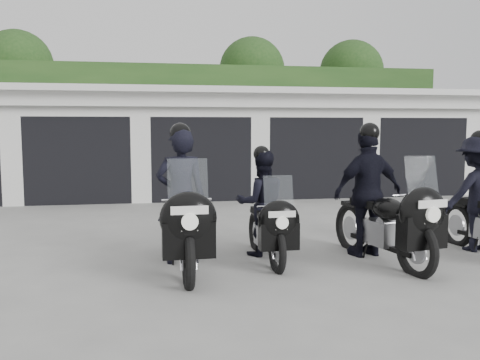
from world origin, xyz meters
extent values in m
plane|color=gray|center=(0.00, 0.00, 0.00)|extent=(80.00, 80.00, 0.00)
cube|color=silver|center=(0.00, 8.50, 1.40)|extent=(16.00, 6.00, 2.80)
cube|color=silver|center=(0.00, 8.30, 2.88)|extent=(16.40, 6.80, 0.16)
cube|color=silver|center=(0.00, 5.25, 2.65)|extent=(16.40, 0.12, 0.40)
cube|color=black|center=(0.00, 5.48, 0.12)|extent=(16.00, 0.06, 0.24)
cube|color=silver|center=(-4.65, 5.65, 1.40)|extent=(0.50, 0.50, 2.80)
cube|color=black|center=(-3.10, 6.70, 1.10)|extent=(2.60, 2.60, 2.20)
cube|color=silver|center=(-3.10, 5.65, 2.50)|extent=(2.60, 0.50, 0.60)
cube|color=silver|center=(-1.55, 5.65, 1.40)|extent=(0.50, 0.50, 2.80)
cube|color=black|center=(0.00, 6.70, 1.10)|extent=(2.60, 2.60, 2.20)
cube|color=silver|center=(0.00, 5.65, 2.50)|extent=(2.60, 0.50, 0.60)
cube|color=silver|center=(1.55, 5.65, 1.40)|extent=(0.50, 0.50, 2.80)
cube|color=black|center=(3.10, 6.70, 1.10)|extent=(2.60, 2.60, 2.20)
cube|color=silver|center=(3.10, 5.65, 2.50)|extent=(2.60, 0.50, 0.60)
cube|color=silver|center=(4.65, 5.65, 1.40)|extent=(0.50, 0.50, 2.80)
cube|color=black|center=(6.20, 6.70, 1.10)|extent=(2.60, 2.60, 2.20)
cube|color=silver|center=(6.20, 5.65, 2.50)|extent=(2.60, 0.50, 0.60)
cube|color=silver|center=(7.75, 5.65, 1.40)|extent=(0.50, 0.50, 2.80)
cube|color=#1C3B15|center=(0.00, 12.50, 2.15)|extent=(20.00, 2.00, 4.30)
sphere|color=#1C3B15|center=(-6.50, 14.00, 4.40)|extent=(2.80, 2.80, 2.80)
cylinder|color=black|center=(-6.50, 14.00, 1.65)|extent=(0.24, 0.24, 3.30)
sphere|color=#1C3B15|center=(3.00, 14.00, 4.40)|extent=(2.80, 2.80, 2.80)
cylinder|color=black|center=(3.00, 14.00, 1.65)|extent=(0.24, 0.24, 3.30)
sphere|color=#1C3B15|center=(7.50, 14.00, 4.40)|extent=(2.80, 2.80, 2.80)
cylinder|color=black|center=(7.50, 14.00, 1.65)|extent=(0.24, 0.24, 3.30)
torus|color=black|center=(-0.85, -1.68, 0.34)|extent=(0.13, 0.79, 0.79)
torus|color=black|center=(-0.88, -0.12, 0.34)|extent=(0.13, 0.79, 0.79)
cube|color=#A3A3A8|center=(-0.87, -0.88, 0.41)|extent=(0.29, 0.60, 0.35)
cube|color=black|center=(-0.87, -0.90, 0.24)|extent=(0.11, 1.41, 0.06)
ellipsoid|color=black|center=(-0.86, -1.06, 0.78)|extent=(0.36, 0.63, 0.31)
cube|color=black|center=(-0.87, -0.59, 0.80)|extent=(0.29, 0.60, 0.11)
ellipsoid|color=black|center=(-0.85, -1.76, 0.84)|extent=(0.69, 0.37, 0.65)
cube|color=black|center=(-0.85, -1.76, 0.60)|extent=(0.63, 0.25, 0.43)
cube|color=#B2BFC6|center=(-0.85, -1.73, 1.28)|extent=(0.48, 0.13, 0.55)
cylinder|color=silver|center=(-0.85, -1.55, 1.04)|extent=(0.61, 0.04, 0.03)
cube|color=silver|center=(-0.85, -1.95, 0.97)|extent=(0.43, 0.02, 0.10)
cube|color=silver|center=(-0.85, -1.91, 0.78)|extent=(0.20, 0.02, 0.11)
imported|color=black|center=(-0.87, -0.57, 0.95)|extent=(0.70, 0.47, 1.90)
sphere|color=black|center=(-0.87, -0.57, 1.84)|extent=(0.29, 0.29, 0.29)
torus|color=black|center=(0.36, -1.23, 0.28)|extent=(0.11, 0.66, 0.66)
torus|color=black|center=(0.33, 0.06, 0.28)|extent=(0.11, 0.66, 0.66)
cube|color=#A3A3A8|center=(0.35, -0.57, 0.34)|extent=(0.25, 0.50, 0.29)
cube|color=black|center=(0.35, -0.58, 0.20)|extent=(0.10, 1.17, 0.05)
ellipsoid|color=black|center=(0.35, -0.72, 0.65)|extent=(0.30, 0.53, 0.26)
cube|color=black|center=(0.34, -0.33, 0.67)|extent=(0.25, 0.50, 0.09)
ellipsoid|color=black|center=(0.37, -1.30, 0.70)|extent=(0.57, 0.31, 0.54)
cube|color=black|center=(0.37, -1.30, 0.50)|extent=(0.53, 0.21, 0.36)
cube|color=#B2BFC6|center=(0.37, -1.28, 1.06)|extent=(0.40, 0.11, 0.46)
cylinder|color=silver|center=(0.36, -1.12, 0.86)|extent=(0.50, 0.04, 0.03)
cube|color=silver|center=(0.37, -1.46, 0.81)|extent=(0.36, 0.02, 0.08)
cube|color=silver|center=(0.37, -1.43, 0.65)|extent=(0.16, 0.02, 0.09)
imported|color=black|center=(0.34, -0.31, 0.79)|extent=(0.78, 0.62, 1.58)
sphere|color=black|center=(0.34, -0.31, 1.53)|extent=(0.24, 0.24, 0.24)
torus|color=black|center=(2.10, -1.72, 0.34)|extent=(0.26, 0.80, 0.79)
torus|color=black|center=(1.82, -0.18, 0.34)|extent=(0.26, 0.80, 0.79)
cube|color=#A3A3A8|center=(1.95, -0.93, 0.41)|extent=(0.39, 0.64, 0.35)
cube|color=black|center=(1.96, -0.95, 0.24)|extent=(0.34, 1.40, 0.07)
ellipsoid|color=black|center=(1.99, -1.11, 0.78)|extent=(0.46, 0.68, 0.31)
cube|color=black|center=(1.90, -0.65, 0.80)|extent=(0.39, 0.64, 0.11)
ellipsoid|color=black|center=(2.12, -1.81, 0.85)|extent=(0.74, 0.48, 0.65)
cube|color=black|center=(2.12, -1.81, 0.60)|extent=(0.66, 0.35, 0.43)
cube|color=#B2BFC6|center=(2.11, -1.78, 1.28)|extent=(0.49, 0.21, 0.55)
cylinder|color=silver|center=(2.08, -1.59, 1.04)|extent=(0.60, 0.14, 0.03)
cube|color=silver|center=(2.15, -1.99, 0.98)|extent=(0.43, 0.09, 0.10)
cube|color=silver|center=(2.14, -1.96, 0.78)|extent=(0.20, 0.05, 0.11)
imported|color=black|center=(1.90, -0.63, 0.95)|extent=(1.21, 0.83, 1.91)
sphere|color=black|center=(1.90, -0.63, 1.85)|extent=(0.29, 0.29, 0.29)
torus|color=black|center=(3.67, -0.18, 0.32)|extent=(0.20, 0.76, 0.75)
cube|color=black|center=(3.72, -0.62, 0.76)|extent=(0.33, 0.59, 0.10)
imported|color=black|center=(3.72, -0.60, 0.90)|extent=(1.22, 0.73, 1.80)
sphere|color=black|center=(3.72, -0.60, 1.74)|extent=(0.28, 0.28, 0.28)
camera|label=1|loc=(-1.25, -7.69, 1.91)|focal=38.00mm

